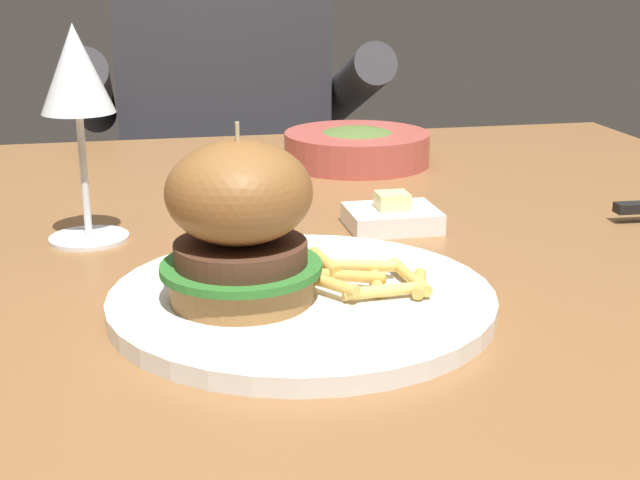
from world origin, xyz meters
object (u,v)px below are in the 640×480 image
(diner_person, at_px, (225,202))
(main_plate, at_px, (302,300))
(wine_glass, at_px, (76,80))
(soup_bowl, at_px, (357,147))
(burger_sandwich, at_px, (240,222))
(butter_dish, at_px, (392,217))

(diner_person, bearing_deg, main_plate, -92.07)
(wine_glass, bearing_deg, main_plate, -52.04)
(main_plate, bearing_deg, soup_bowl, 71.39)
(burger_sandwich, xyz_separation_m, butter_dish, (0.17, 0.20, -0.06))
(soup_bowl, bearing_deg, main_plate, -108.61)
(burger_sandwich, bearing_deg, butter_dish, 48.98)
(diner_person, bearing_deg, burger_sandwich, -94.73)
(main_plate, distance_m, burger_sandwich, 0.08)
(main_plate, height_order, burger_sandwich, burger_sandwich)
(butter_dish, bearing_deg, soup_bowl, 82.92)
(main_plate, distance_m, diner_person, 0.99)
(burger_sandwich, relative_size, butter_dish, 1.50)
(butter_dish, distance_m, diner_person, 0.81)
(wine_glass, xyz_separation_m, soup_bowl, (0.32, 0.27, -0.13))
(wine_glass, relative_size, diner_person, 0.17)
(wine_glass, distance_m, diner_person, 0.85)
(main_plate, bearing_deg, butter_dish, 56.70)
(soup_bowl, distance_m, diner_person, 0.55)
(butter_dish, relative_size, soup_bowl, 0.47)
(main_plate, xyz_separation_m, wine_glass, (-0.16, 0.21, 0.14))
(soup_bowl, bearing_deg, burger_sandwich, -113.15)
(wine_glass, height_order, diner_person, diner_person)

